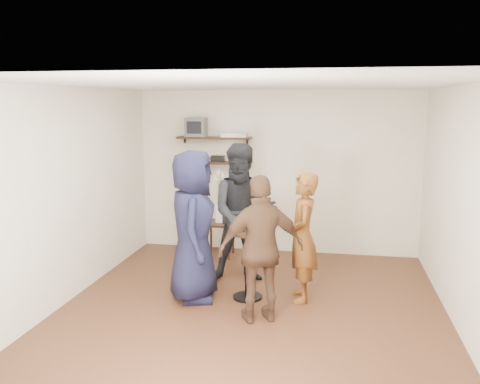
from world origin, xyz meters
name	(u,v)px	position (x,y,z in m)	size (l,w,h in m)	color
room	(252,202)	(0.00, 0.00, 1.30)	(4.58, 5.08, 2.68)	#3E2114
shelf_upper	(214,138)	(-1.00, 2.38, 1.85)	(1.20, 0.25, 0.04)	black
shelf_lower	(214,163)	(-1.00, 2.38, 1.45)	(1.20, 0.25, 0.04)	black
crt_monitor	(197,127)	(-1.29, 2.38, 2.02)	(0.32, 0.30, 0.30)	#59595B
dvd_deck	(235,135)	(-0.66, 2.38, 1.90)	(0.40, 0.24, 0.06)	silver
radio	(218,159)	(-0.94, 2.38, 1.52)	(0.22, 0.10, 0.10)	black
power_strip	(191,160)	(-1.40, 2.42, 1.48)	(0.30, 0.05, 0.03)	black
side_table	(219,228)	(-0.85, 2.04, 0.46)	(0.48, 0.48, 0.55)	black
vase_lilies	(219,205)	(-0.85, 2.04, 0.83)	(0.18, 0.19, 0.88)	white
drinks_table	(248,255)	(-0.11, 0.37, 0.56)	(0.47, 0.47, 0.87)	black
wine_glass_fl	(243,219)	(-0.16, 0.32, 1.02)	(0.07, 0.07, 0.22)	silver
wine_glass_fr	(253,220)	(-0.03, 0.33, 1.02)	(0.07, 0.07, 0.22)	silver
wine_glass_bl	(246,219)	(-0.13, 0.44, 0.99)	(0.06, 0.06, 0.19)	silver
wine_glass_br	(251,221)	(-0.07, 0.37, 0.99)	(0.06, 0.06, 0.18)	silver
person_plaid	(302,237)	(0.55, 0.44, 0.79)	(0.58, 0.38, 1.58)	#B52214
person_dark	(243,213)	(-0.28, 1.01, 0.94)	(0.91, 0.71, 1.87)	black
person_navy	(193,226)	(-0.76, 0.22, 0.93)	(0.91, 0.59, 1.85)	black
person_brown	(262,249)	(0.15, -0.24, 0.82)	(0.96, 0.40, 1.64)	#4C3120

